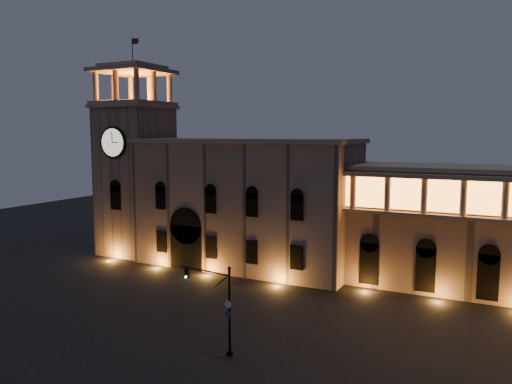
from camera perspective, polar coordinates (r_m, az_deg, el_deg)
ground at (r=51.99m, az=-10.81°, el=-13.98°), size 160.00×160.00×0.00m
government_building at (r=68.95m, az=-1.21°, el=-1.22°), size 30.80×12.80×17.60m
clock_tower at (r=78.12m, az=-13.59°, el=2.27°), size 9.80×9.80×32.40m
traffic_light at (r=42.55m, az=-4.07°, el=-12.95°), size 5.46×1.04×7.53m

